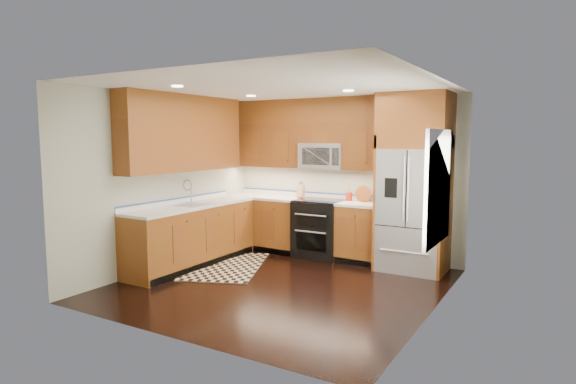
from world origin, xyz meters
The scene contains 16 objects.
ground centered at (0.00, 0.00, 0.00)m, with size 4.00×4.00×0.00m, color black.
wall_back centered at (0.00, 2.00, 1.30)m, with size 4.00×0.02×2.60m, color #B4B6A4.
wall_left centered at (-2.00, 0.00, 1.30)m, with size 0.02×4.00×2.60m, color #B4B6A4.
wall_right centered at (2.00, 0.00, 1.30)m, with size 0.02×4.00×2.60m, color #B4B6A4.
window centered at (1.98, 0.20, 1.40)m, with size 0.04×1.10×1.30m.
base_cabinets centered at (-1.23, 0.90, 0.45)m, with size 2.85×3.00×0.90m.
countertop centered at (-1.09, 1.01, 0.92)m, with size 2.86×3.01×0.04m.
upper_cabinets centered at (-1.15, 1.09, 2.02)m, with size 2.85×3.00×1.15m.
range centered at (-0.25, 1.67, 0.47)m, with size 0.76×0.67×0.95m.
microwave centered at (-0.25, 1.80, 1.66)m, with size 0.76×0.40×0.42m.
refrigerator centered at (1.30, 1.63, 1.30)m, with size 0.98×0.75×2.60m.
sink_faucet centered at (-1.73, 0.23, 0.99)m, with size 0.54×0.44×0.37m.
rug centered at (-1.20, 0.39, 0.01)m, with size 1.03×1.71×0.01m, color black.
knife_block centered at (-0.69, 1.82, 1.05)m, with size 0.12×0.15×0.28m.
utensil_crock centered at (0.19, 1.84, 1.04)m, with size 0.12×0.12×0.29m.
cutting_board centered at (0.44, 1.84, 0.95)m, with size 0.26×0.26×0.02m, color brown.
Camera 1 is at (3.25, -5.33, 1.95)m, focal length 30.00 mm.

